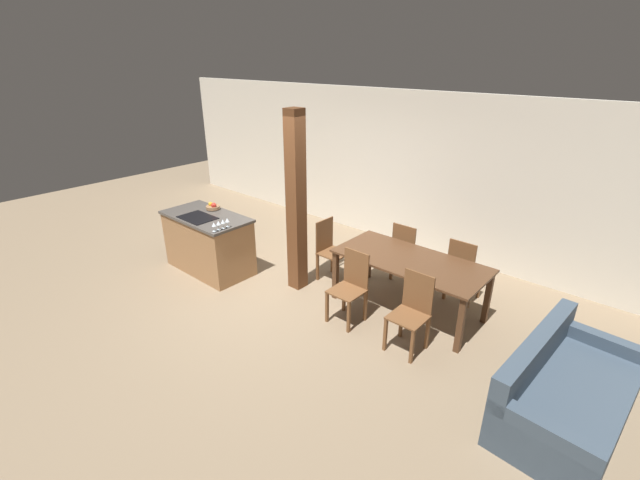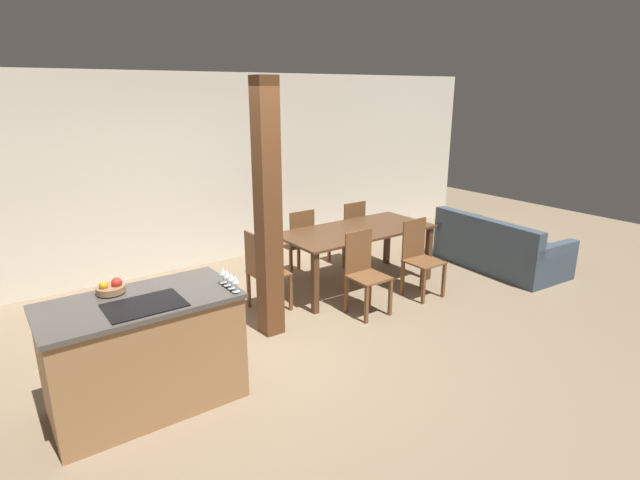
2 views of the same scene
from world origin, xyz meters
TOP-DOWN VIEW (x-y plane):
  - ground_plane at (0.00, 0.00)m, footprint 16.00×16.00m
  - wall_back at (0.00, 2.80)m, footprint 11.20×0.08m
  - kitchen_island at (-1.40, -0.21)m, footprint 1.47×0.77m
  - fruit_bowl at (-1.54, 0.03)m, footprint 0.22×0.22m
  - wine_glass_near at (-0.74, -0.53)m, footprint 0.06×0.06m
  - wine_glass_middle at (-0.74, -0.45)m, footprint 0.06×0.06m
  - wine_glass_far at (-0.74, -0.37)m, footprint 0.06×0.06m
  - wine_glass_end at (-0.74, -0.30)m, footprint 0.06×0.06m
  - dining_table at (1.62, 0.83)m, footprint 1.99×0.94m
  - dining_chair_near_left at (1.17, 0.14)m, footprint 0.40×0.40m
  - dining_chair_near_right at (2.07, 0.14)m, footprint 0.40×0.40m
  - dining_chair_far_left at (1.17, 1.52)m, footprint 0.40×0.40m
  - dining_chair_far_right at (2.07, 1.52)m, footprint 0.40×0.40m
  - dining_chair_head_end at (0.25, 0.83)m, footprint 0.40×0.40m
  - couch at (3.73, 0.17)m, footprint 1.00×1.82m
  - timber_post at (0.05, 0.32)m, footprint 0.21×0.21m

SIDE VIEW (x-z plane):
  - ground_plane at x=0.00m, z-range 0.00..0.00m
  - couch at x=3.73m, z-range -0.12..0.64m
  - kitchen_island at x=-1.40m, z-range 0.00..0.94m
  - dining_chair_near_left at x=1.17m, z-range 0.02..0.97m
  - dining_chair_near_right at x=2.07m, z-range 0.02..0.97m
  - dining_chair_far_left at x=1.17m, z-range 0.02..0.97m
  - dining_chair_far_right at x=2.07m, z-range 0.02..0.97m
  - dining_chair_head_end at x=0.25m, z-range 0.02..0.97m
  - dining_table at x=1.62m, z-range 0.29..1.05m
  - fruit_bowl at x=-1.54m, z-range 0.92..1.03m
  - wine_glass_near at x=-0.74m, z-range 0.97..1.10m
  - wine_glass_middle at x=-0.74m, z-range 0.97..1.10m
  - wine_glass_far at x=-0.74m, z-range 0.97..1.10m
  - wine_glass_end at x=-0.74m, z-range 0.97..1.10m
  - timber_post at x=0.05m, z-range 0.00..2.60m
  - wall_back at x=0.00m, z-range 0.00..2.70m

